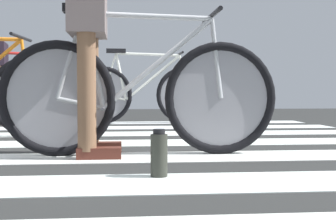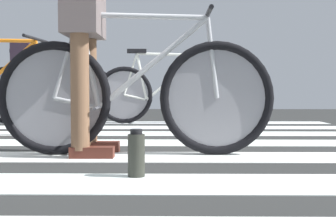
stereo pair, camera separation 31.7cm
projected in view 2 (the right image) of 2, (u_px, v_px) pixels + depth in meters
The scene contains 8 objects.
ground at pixel (72, 147), 3.34m from camera, with size 18.00×14.00×0.02m.
crosswalk_markings at pixel (90, 143), 3.48m from camera, with size 5.29×5.00×0.00m.
bicycle_1_of_4 at pixel (135, 94), 2.80m from camera, with size 1.74×0.52×0.93m.
cyclist_1_of_4 at pixel (85, 50), 2.79m from camera, with size 0.31×0.41×1.02m.
bicycle_3_of_4 at pixel (164, 93), 5.64m from camera, with size 1.74×0.52×0.93m.
bicycle_4_of_4 at pixel (49, 93), 5.70m from camera, with size 1.73×0.52×0.93m.
cyclist_4_of_4 at pixel (23, 72), 5.65m from camera, with size 0.36×0.44×0.99m.
water_bottle at pixel (136, 154), 2.09m from camera, with size 0.08×0.08×0.23m.
Camera 2 is at (0.76, -3.31, 0.42)m, focal length 47.95 mm.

